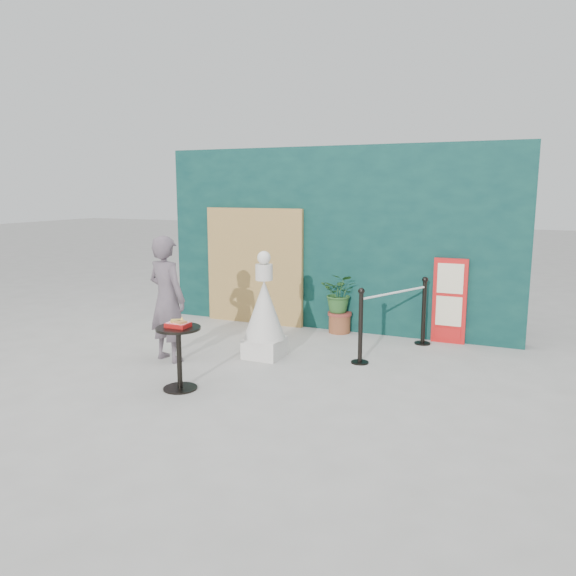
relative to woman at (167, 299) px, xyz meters
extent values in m
plane|color=#ADAAA5|center=(1.49, -0.51, -0.86)|extent=(60.00, 60.00, 0.00)
cube|color=#092B2B|center=(1.49, 2.64, 0.64)|extent=(6.00, 0.30, 3.00)
cube|color=tan|center=(0.09, 2.43, 0.14)|extent=(1.80, 0.08, 2.00)
imported|color=#61535C|center=(0.00, 0.00, 0.00)|extent=(0.70, 0.55, 1.71)
cube|color=red|center=(3.39, 2.45, -0.21)|extent=(0.50, 0.06, 1.30)
cube|color=beige|center=(3.39, 2.41, 0.14)|extent=(0.38, 0.02, 0.45)
cube|color=beige|center=(3.39, 2.41, -0.36)|extent=(0.38, 0.02, 0.45)
cube|color=red|center=(3.39, 2.41, -0.71)|extent=(0.38, 0.02, 0.18)
cube|color=white|center=(1.15, 0.65, -0.72)|extent=(0.50, 0.50, 0.27)
cone|color=silver|center=(1.15, 0.65, -0.17)|extent=(0.58, 0.58, 0.82)
cylinder|color=silver|center=(1.15, 0.65, 0.34)|extent=(0.24, 0.24, 0.22)
sphere|color=white|center=(1.15, 0.65, 0.54)|extent=(0.18, 0.18, 0.18)
cylinder|color=black|center=(0.80, -0.90, -0.85)|extent=(0.40, 0.40, 0.02)
cylinder|color=black|center=(0.80, -0.90, -0.50)|extent=(0.06, 0.06, 0.72)
cylinder|color=black|center=(0.80, -0.90, -0.12)|extent=(0.52, 0.52, 0.03)
cube|color=#AA1312|center=(0.80, -0.90, -0.08)|extent=(0.26, 0.19, 0.05)
cube|color=#F22038|center=(0.80, -0.90, -0.05)|extent=(0.24, 0.17, 0.00)
cube|color=#E3C153|center=(0.76, -0.89, -0.04)|extent=(0.15, 0.14, 0.02)
cube|color=#D4944D|center=(0.85, -0.92, -0.04)|extent=(0.13, 0.13, 0.02)
cone|color=yellow|center=(0.82, -0.85, -0.02)|extent=(0.06, 0.06, 0.06)
cylinder|color=brown|center=(1.67, 2.36, -0.71)|extent=(0.35, 0.35, 0.29)
cylinder|color=brown|center=(1.67, 2.36, -0.54)|extent=(0.39, 0.39, 0.05)
imported|color=#285625|center=(1.67, 2.36, -0.19)|extent=(0.58, 0.50, 0.64)
cylinder|color=black|center=(2.45, 0.91, -0.85)|extent=(0.24, 0.24, 0.02)
cylinder|color=black|center=(2.45, 0.91, -0.38)|extent=(0.06, 0.06, 0.96)
sphere|color=black|center=(2.45, 0.91, 0.13)|extent=(0.09, 0.09, 0.09)
cylinder|color=black|center=(3.05, 2.21, -0.85)|extent=(0.24, 0.24, 0.02)
cylinder|color=black|center=(3.05, 2.21, -0.38)|extent=(0.06, 0.06, 0.96)
sphere|color=black|center=(3.05, 2.21, 0.13)|extent=(0.09, 0.09, 0.09)
cylinder|color=silver|center=(2.75, 1.56, 0.02)|extent=(0.63, 1.31, 0.03)
camera|label=1|loc=(4.49, -6.16, 1.46)|focal=35.00mm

